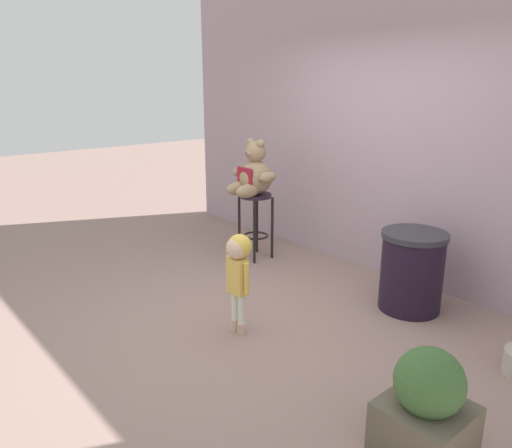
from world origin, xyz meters
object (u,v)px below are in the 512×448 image
bar_stool_with_teddy (256,213)px  trash_bin (412,271)px  teddy_bear (254,174)px  planter_with_shrub (427,407)px  child_walking (238,262)px

bar_stool_with_teddy → trash_bin: size_ratio=1.05×
teddy_bear → trash_bin: (1.95, 0.21, -0.63)m
trash_bin → bar_stool_with_teddy: bearing=-174.9°
bar_stool_with_teddy → planter_with_shrub: (3.03, -1.36, -0.25)m
child_walking → planter_with_shrub: 1.78m
bar_stool_with_teddy → child_walking: (1.28, -1.28, 0.07)m
child_walking → bar_stool_with_teddy: bearing=69.8°
bar_stool_with_teddy → planter_with_shrub: size_ratio=1.21×
trash_bin → planter_with_shrub: (1.08, -1.54, -0.08)m
child_walking → trash_bin: bearing=0.0°
child_walking → planter_with_shrub: child_walking is taller
teddy_bear → bar_stool_with_teddy: bearing=90.0°
planter_with_shrub → bar_stool_with_teddy: bearing=155.8°
teddy_bear → planter_with_shrub: bearing=-23.7°
child_walking → teddy_bear: bearing=70.5°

